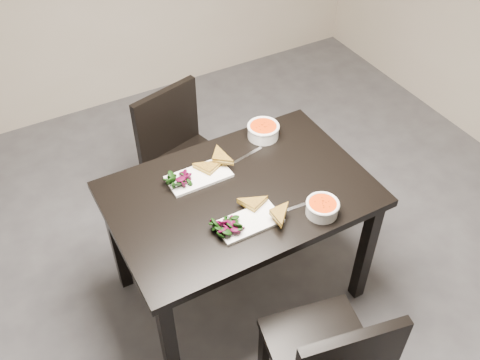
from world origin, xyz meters
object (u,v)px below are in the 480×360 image
at_px(chair_near, 330,360).
at_px(plate_far, 199,177).
at_px(table, 240,206).
at_px(soup_bowl_far, 263,130).
at_px(plate_near, 249,222).
at_px(soup_bowl_near, 322,207).
at_px(chair_far, 181,152).

distance_m(chair_near, plate_far, 1.00).
bearing_deg(table, soup_bowl_far, 44.54).
bearing_deg(chair_near, plate_far, 107.57).
distance_m(table, plate_near, 0.23).
xyz_separation_m(chair_near, plate_near, (-0.04, 0.59, 0.27)).
bearing_deg(soup_bowl_near, chair_near, -118.92).
height_order(table, plate_far, plate_far).
distance_m(soup_bowl_near, plate_far, 0.60).
bearing_deg(soup_bowl_near, table, 129.90).
bearing_deg(chair_far, plate_near, -108.60).
relative_size(chair_near, plate_near, 3.00).
bearing_deg(chair_far, soup_bowl_far, -66.43).
bearing_deg(plate_far, table, -53.62).
height_order(chair_far, plate_far, chair_far).
relative_size(plate_near, plate_far, 0.95).
relative_size(chair_near, soup_bowl_far, 5.13).
bearing_deg(soup_bowl_near, plate_far, 128.64).
height_order(soup_bowl_near, plate_far, soup_bowl_near).
height_order(table, plate_near, plate_near).
distance_m(plate_far, soup_bowl_far, 0.44).
relative_size(table, chair_far, 1.41).
xyz_separation_m(chair_far, plate_far, (-0.12, -0.51, 0.27)).
relative_size(chair_far, plate_near, 3.00).
xyz_separation_m(chair_far, soup_bowl_near, (0.26, -0.97, 0.30)).
relative_size(chair_near, plate_far, 2.84).
distance_m(table, chair_far, 0.70).
xyz_separation_m(table, plate_far, (-0.13, 0.17, 0.11)).
bearing_deg(plate_near, plate_far, 99.96).
xyz_separation_m(table, soup_bowl_far, (0.30, 0.29, 0.14)).
xyz_separation_m(chair_near, chair_far, (0.01, 1.46, 0.00)).
bearing_deg(soup_bowl_far, soup_bowl_near, -94.95).
bearing_deg(chair_far, soup_bowl_near, -90.31).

